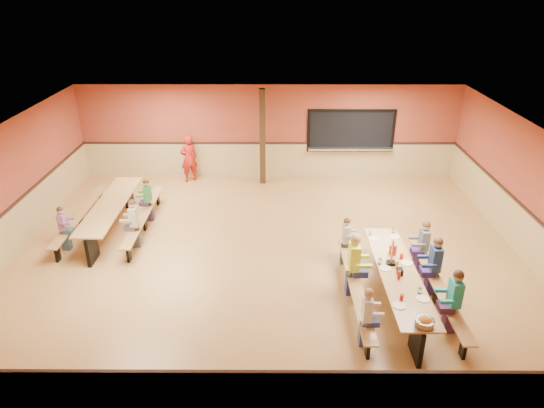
{
  "coord_description": "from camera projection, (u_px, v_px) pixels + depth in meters",
  "views": [
    {
      "loc": [
        0.15,
        -9.94,
        6.01
      ],
      "look_at": [
        0.11,
        0.35,
        1.15
      ],
      "focal_mm": 32.0,
      "sensor_mm": 36.0,
      "label": 1
    }
  ],
  "objects": [
    {
      "name": "cafeteria_table_second",
      "position": [
        111.0,
        211.0,
        12.45
      ],
      "size": [
        1.91,
        3.7,
        0.74
      ],
      "color": "#9E723F",
      "rests_on": "ground"
    },
    {
      "name": "seated_child_tan_sec",
      "position": [
        134.0,
        223.0,
        11.66
      ],
      "size": [
        0.37,
        0.31,
        1.22
      ],
      "primitive_type": null,
      "color": "tan",
      "rests_on": "ground"
    },
    {
      "name": "cafeteria_table_main",
      "position": [
        397.0,
        280.0,
        9.62
      ],
      "size": [
        1.91,
        3.7,
        0.74
      ],
      "color": "#9E723F",
      "rests_on": "ground"
    },
    {
      "name": "ground",
      "position": [
        267.0,
        254.0,
        11.55
      ],
      "size": [
        12.0,
        12.0,
        0.0
      ],
      "primitive_type": "plane",
      "color": "#9F703C",
      "rests_on": "ground"
    },
    {
      "name": "place_settings",
      "position": [
        399.0,
        269.0,
        9.51
      ],
      "size": [
        0.65,
        3.3,
        0.11
      ],
      "primitive_type": null,
      "color": "beige",
      "rests_on": "cafeteria_table_main"
    },
    {
      "name": "standing_woman",
      "position": [
        189.0,
        159.0,
        15.35
      ],
      "size": [
        0.66,
        0.6,
        1.52
      ],
      "primitive_type": "imported",
      "rotation": [
        0.0,
        0.0,
        3.69
      ],
      "color": "#AF1C14",
      "rests_on": "ground"
    },
    {
      "name": "napkin_dispenser",
      "position": [
        400.0,
        272.0,
        9.41
      ],
      "size": [
        0.1,
        0.14,
        0.13
      ],
      "primitive_type": "cube",
      "color": "black",
      "rests_on": "cafeteria_table_main"
    },
    {
      "name": "seated_child_char_right",
      "position": [
        423.0,
        247.0,
        10.63
      ],
      "size": [
        0.38,
        0.31,
        1.23
      ],
      "primitive_type": null,
      "color": "#545D60",
      "rests_on": "ground"
    },
    {
      "name": "kitchen_pass_through",
      "position": [
        351.0,
        133.0,
        15.39
      ],
      "size": [
        2.78,
        0.28,
        1.38
      ],
      "color": "black",
      "rests_on": "ground"
    },
    {
      "name": "seated_child_navy_right",
      "position": [
        434.0,
        266.0,
        9.88
      ],
      "size": [
        0.41,
        0.33,
        1.29
      ],
      "primitive_type": null,
      "color": "navy",
      "rests_on": "ground"
    },
    {
      "name": "condiment_ketchup",
      "position": [
        399.0,
        275.0,
        9.27
      ],
      "size": [
        0.06,
        0.06,
        0.17
      ],
      "primitive_type": "cylinder",
      "color": "#B2140F",
      "rests_on": "cafeteria_table_main"
    },
    {
      "name": "room_envelope",
      "position": [
        267.0,
        228.0,
        11.26
      ],
      "size": [
        12.04,
        10.04,
        3.02
      ],
      "color": "#963E2B",
      "rests_on": "ground"
    },
    {
      "name": "seated_child_purple_sec",
      "position": [
        64.0,
        229.0,
        11.53
      ],
      "size": [
        0.32,
        0.26,
        1.11
      ],
      "primitive_type": null,
      "color": "#7F4D73",
      "rests_on": "ground"
    },
    {
      "name": "seated_child_green_sec",
      "position": [
        148.0,
        200.0,
        12.93
      ],
      "size": [
        0.35,
        0.28,
        1.16
      ],
      "primitive_type": null,
      "color": "#357C3D",
      "rests_on": "ground"
    },
    {
      "name": "punch_pitcher",
      "position": [
        393.0,
        249.0,
        10.08
      ],
      "size": [
        0.16,
        0.16,
        0.22
      ],
      "primitive_type": "cylinder",
      "color": "red",
      "rests_on": "cafeteria_table_main"
    },
    {
      "name": "seated_child_white_left",
      "position": [
        366.0,
        318.0,
        8.5
      ],
      "size": [
        0.34,
        0.28,
        1.16
      ],
      "primitive_type": null,
      "color": "silver",
      "rests_on": "ground"
    },
    {
      "name": "seated_child_teal_right",
      "position": [
        454.0,
        301.0,
        8.82
      ],
      "size": [
        0.4,
        0.33,
        1.28
      ],
      "primitive_type": null,
      "color": "teal",
      "rests_on": "ground"
    },
    {
      "name": "table_paddle",
      "position": [
        391.0,
        258.0,
        9.71
      ],
      "size": [
        0.16,
        0.16,
        0.56
      ],
      "color": "black",
      "rests_on": "cafeteria_table_main"
    },
    {
      "name": "chip_bowl",
      "position": [
        425.0,
        322.0,
        8.02
      ],
      "size": [
        0.32,
        0.32,
        0.15
      ],
      "primitive_type": null,
      "color": "orange",
      "rests_on": "cafeteria_table_main"
    },
    {
      "name": "seated_child_grey_left",
      "position": [
        346.0,
        241.0,
        10.97
      ],
      "size": [
        0.33,
        0.27,
        1.13
      ],
      "primitive_type": null,
      "color": "#AEAEAE",
      "rests_on": "ground"
    },
    {
      "name": "structural_post",
      "position": [
        262.0,
        138.0,
        14.89
      ],
      "size": [
        0.18,
        0.18,
        3.0
      ],
      "primitive_type": "cube",
      "color": "black",
      "rests_on": "ground"
    },
    {
      "name": "condiment_mustard",
      "position": [
        397.0,
        265.0,
        9.59
      ],
      "size": [
        0.06,
        0.06,
        0.17
      ],
      "primitive_type": "cylinder",
      "color": "yellow",
      "rests_on": "cafeteria_table_main"
    },
    {
      "name": "seated_adult_yellow",
      "position": [
        354.0,
        265.0,
        9.87
      ],
      "size": [
        0.44,
        0.36,
        1.36
      ],
      "primitive_type": null,
      "color": "#DDFF34",
      "rests_on": "ground"
    }
  ]
}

